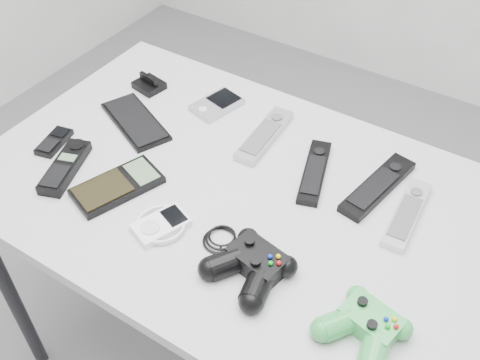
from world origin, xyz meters
The scene contains 15 objects.
floor centered at (0.00, 0.00, 0.00)m, with size 3.50×3.50×0.00m, color gray.
desk centered at (-0.01, -0.06, 0.72)m, with size 1.18×0.76×0.79m.
pda_keyboard centered at (-0.36, 0.00, 0.80)m, with size 0.22×0.09×0.01m, color black.
dock_bracket centered at (-0.43, 0.14, 0.81)m, with size 0.07×0.07×0.04m, color black.
pda centered at (-0.22, 0.17, 0.80)m, with size 0.08×0.13×0.02m, color #A5A4AB.
remote_silver_a centered at (-0.05, 0.13, 0.80)m, with size 0.05×0.22×0.02m, color #A5A4AB.
remote_black_a centered at (0.11, 0.08, 0.80)m, with size 0.05×0.21×0.02m, color black.
remote_black_b centered at (0.25, 0.11, 0.80)m, with size 0.06×0.23×0.02m, color black.
remote_silver_b centered at (0.34, 0.07, 0.80)m, with size 0.05×0.21×0.02m, color silver.
mobile_phone centered at (-0.47, -0.17, 0.80)m, with size 0.05×0.10×0.02m, color black.
cordless_handset centered at (-0.38, -0.22, 0.81)m, with size 0.05×0.17×0.03m, color black.
calculator centered at (-0.24, -0.20, 0.80)m, with size 0.10×0.19×0.02m, color black.
mp3_player centered at (-0.08, -0.24, 0.80)m, with size 0.11×0.11×0.02m, color white.
controller_black centered at (0.14, -0.23, 0.82)m, with size 0.26×0.16×0.05m, color black, non-canonical shape.
controller_green centered at (0.37, -0.24, 0.82)m, with size 0.14×0.15×0.05m, color #227D37, non-canonical shape.
Camera 1 is at (0.47, -0.80, 1.68)m, focal length 42.00 mm.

